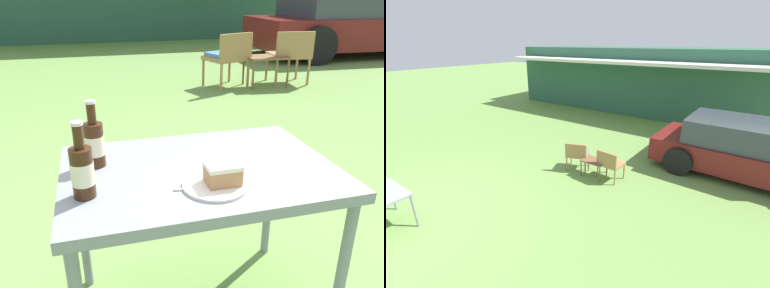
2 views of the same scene
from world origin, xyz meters
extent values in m
cube|color=maroon|center=(5.10, 5.92, 0.49)|extent=(4.27, 2.01, 0.60)
cube|color=#383D47|center=(4.89, 5.93, 1.08)|extent=(2.37, 1.79, 0.58)
cylinder|color=black|center=(6.43, 6.83, 0.35)|extent=(0.71, 0.23, 0.70)
cylinder|color=black|center=(3.83, 6.93, 0.35)|extent=(0.71, 0.23, 0.70)
cylinder|color=black|center=(3.76, 5.02, 0.35)|extent=(0.71, 0.23, 0.70)
cylinder|color=#9E7547|center=(1.69, 4.13, 0.19)|extent=(0.04, 0.04, 0.38)
cylinder|color=#9E7547|center=(1.22, 3.96, 0.19)|extent=(0.04, 0.04, 0.38)
cylinder|color=#9E7547|center=(1.82, 3.74, 0.19)|extent=(0.04, 0.04, 0.38)
cylinder|color=#9E7547|center=(1.36, 3.58, 0.19)|extent=(0.04, 0.04, 0.38)
cube|color=#9E7547|center=(1.52, 3.85, 0.41)|extent=(0.67, 0.62, 0.06)
cube|color=#9E7547|center=(1.59, 3.66, 0.60)|extent=(0.53, 0.23, 0.32)
cube|color=#4C7FB7|center=(1.52, 3.85, 0.46)|extent=(0.60, 0.54, 0.05)
cylinder|color=#9E7547|center=(2.77, 4.03, 0.19)|extent=(0.04, 0.04, 0.38)
cylinder|color=#9E7547|center=(2.28, 4.08, 0.19)|extent=(0.04, 0.04, 0.38)
cylinder|color=#9E7547|center=(2.72, 3.62, 0.19)|extent=(0.04, 0.04, 0.38)
cylinder|color=#9E7547|center=(2.23, 3.67, 0.19)|extent=(0.04, 0.04, 0.38)
cube|color=#9E7547|center=(2.50, 3.85, 0.41)|extent=(0.59, 0.52, 0.06)
cube|color=#9E7547|center=(2.48, 3.64, 0.60)|extent=(0.55, 0.11, 0.32)
cube|color=brown|center=(2.09, 3.73, 0.41)|extent=(0.58, 0.40, 0.03)
cylinder|color=brown|center=(1.82, 3.56, 0.20)|extent=(0.03, 0.03, 0.40)
cylinder|color=brown|center=(2.35, 3.56, 0.20)|extent=(0.03, 0.03, 0.40)
cylinder|color=brown|center=(1.82, 3.91, 0.20)|extent=(0.03, 0.03, 0.40)
cylinder|color=brown|center=(2.35, 3.91, 0.20)|extent=(0.03, 0.03, 0.40)
cube|color=gray|center=(0.00, 0.00, 0.67)|extent=(0.98, 0.66, 0.04)
cylinder|color=gray|center=(0.45, -0.29, 0.32)|extent=(0.04, 0.04, 0.65)
cylinder|color=gray|center=(-0.45, 0.29, 0.32)|extent=(0.04, 0.04, 0.65)
cylinder|color=gray|center=(0.45, 0.29, 0.32)|extent=(0.04, 0.04, 0.65)
cylinder|color=silver|center=(0.01, -0.16, 0.69)|extent=(0.21, 0.21, 0.01)
cube|color=#AD7A4C|center=(0.03, -0.16, 0.73)|extent=(0.11, 0.08, 0.05)
cube|color=silver|center=(0.03, -0.16, 0.76)|extent=(0.11, 0.09, 0.01)
cylinder|color=#381E0F|center=(-0.36, 0.11, 0.77)|extent=(0.07, 0.07, 0.16)
cylinder|color=#381E0F|center=(-0.36, 0.11, 0.89)|extent=(0.03, 0.03, 0.07)
cylinder|color=silver|center=(-0.36, 0.11, 0.93)|extent=(0.04, 0.04, 0.01)
cylinder|color=beige|center=(-0.36, 0.11, 0.77)|extent=(0.07, 0.07, 0.07)
cylinder|color=#381E0F|center=(-0.40, -0.11, 0.77)|extent=(0.07, 0.07, 0.16)
cylinder|color=#381E0F|center=(-0.40, -0.11, 0.89)|extent=(0.03, 0.03, 0.07)
cylinder|color=silver|center=(-0.40, -0.11, 0.93)|extent=(0.04, 0.04, 0.01)
cylinder|color=beige|center=(-0.40, -0.11, 0.77)|extent=(0.07, 0.07, 0.07)
cube|color=silver|center=(-0.05, -0.16, 0.69)|extent=(0.16, 0.02, 0.01)
camera|label=1|loc=(-0.35, -1.18, 1.28)|focal=35.00mm
camera|label=2|loc=(5.00, -1.17, 3.13)|focal=24.00mm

